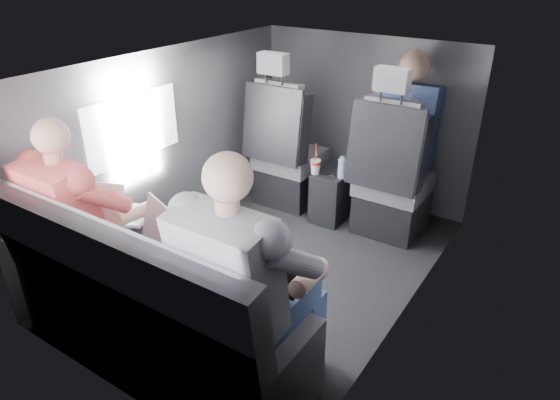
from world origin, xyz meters
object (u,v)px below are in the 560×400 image
Objects in this scene: water_bottle at (342,168)px; laptop_white at (111,211)px; soda_cup at (315,166)px; passenger_rear_left at (88,221)px; center_console at (336,192)px; passenger_front_right at (407,127)px; front_seat_left at (286,158)px; front_seat_right at (391,184)px; laptop_black at (278,269)px; laptop_silver at (180,240)px; passenger_rear_right at (249,284)px; rear_bench at (154,315)px.

laptop_white is (-0.62, -1.57, 0.16)m from water_bottle.
soda_cup is 1.73m from passenger_rear_left.
passenger_front_right reaches higher than center_console.
front_seat_left and front_seat_right have the same top height.
front_seat_left is at bearing 121.63° from laptop_black.
water_bottle is (0.55, -0.10, 0.08)m from front_seat_left.
front_seat_left reaches higher than laptop_silver.
water_bottle is 1.60m from laptop_silver.
front_seat_left reaches higher than center_console.
water_bottle is 1.83m from passenger_rear_left.
soda_cup is (-0.55, -0.14, 0.06)m from front_seat_right.
laptop_white is at bearing -92.53° from front_seat_left.
passenger_rear_left is at bearing 179.95° from passenger_rear_right.
front_seat_right is at bearing 0.00° from front_seat_left.
front_seat_right is 0.44m from passenger_front_right.
laptop_silver is at bearing 166.86° from passenger_rear_right.
passenger_rear_left is 1.38× the size of passenger_front_right.
laptop_silver is 1.48× the size of laptop_black.
front_seat_left is 5.22× the size of soda_cup.
laptop_white is at bearing -120.32° from front_seat_right.
laptop_silver is at bearing -102.29° from passenger_front_right.
front_seat_right is at bearing 15.38° from water_bottle.
front_seat_left is 7.50× the size of water_bottle.
front_seat_left is 1.68m from laptop_white.
water_bottle is 1.69m from laptop_white.
laptop_white is 1.07m from laptop_black.
passenger_rear_right reaches higher than laptop_silver.
passenger_rear_right is (0.62, -1.67, 0.19)m from soda_cup.
front_seat_left is at bearing -174.93° from center_console.
rear_bench reaches higher than water_bottle.
passenger_rear_right is at bearing 10.25° from rear_bench.
laptop_white is 2.15m from passenger_front_right.
laptop_black reaches higher than soda_cup.
center_console is 2.85× the size of water_bottle.
passenger_front_right reaches higher than rear_bench.
laptop_black is 0.25× the size of passenger_rear_right.
soda_cup is 0.51× the size of laptop_silver.
front_seat_left is at bearing 170.07° from water_bottle.
water_bottle is at bearing 68.32° from laptop_white.
water_bottle is 0.14× the size of passenger_rear_left.
laptop_silver is 0.54m from laptop_black.
passenger_rear_right is at bearing -61.74° from front_seat_left.
laptop_silver reaches higher than laptop_black.
front_seat_right is at bearing 93.51° from laptop_black.
front_seat_left is at bearing 180.00° from front_seat_right.
laptop_black is (0.54, 0.07, -0.01)m from laptop_silver.
laptop_white is 1.34× the size of laptop_black.
front_seat_right is 0.99× the size of passenger_rear_right.
center_console is 0.39× the size of passenger_rear_left.
soda_cup is 0.20× the size of passenger_rear_left.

